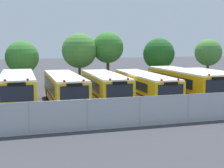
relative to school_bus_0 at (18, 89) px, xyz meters
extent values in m
plane|color=#38383D|center=(8.97, -0.17, -1.47)|extent=(160.00, 160.00, 0.00)
cube|color=yellow|center=(0.00, 0.03, -0.02)|extent=(2.60, 9.68, 2.19)
cube|color=white|center=(0.00, 0.03, 1.14)|extent=(2.55, 9.48, 0.12)
cube|color=black|center=(0.03, -4.87, -0.94)|extent=(2.59, 0.18, 0.36)
cube|color=black|center=(0.03, -4.82, 0.37)|extent=(2.08, 0.07, 1.05)
cube|color=black|center=(1.29, 0.34, 0.33)|extent=(0.09, 7.53, 0.79)
cube|color=black|center=(-1.29, 0.32, 0.33)|extent=(0.09, 7.53, 0.79)
cube|color=black|center=(0.00, 0.03, -0.46)|extent=(2.63, 9.77, 0.10)
sphere|color=red|center=(0.73, -4.65, 1.24)|extent=(0.18, 0.18, 0.18)
sphere|color=red|center=(-0.67, -4.66, 1.24)|extent=(0.18, 0.18, 0.18)
cube|color=black|center=(0.03, -4.83, 0.98)|extent=(1.14, 0.09, 0.24)
cylinder|color=black|center=(1.15, -3.40, -0.97)|extent=(0.29, 1.00, 1.00)
cylinder|color=black|center=(-1.11, -3.41, -0.97)|extent=(0.29, 1.00, 1.00)
cylinder|color=black|center=(1.11, 3.06, -0.97)|extent=(0.29, 1.00, 1.00)
cylinder|color=black|center=(-1.15, 3.05, -0.97)|extent=(0.29, 1.00, 1.00)
cube|color=yellow|center=(3.63, -0.12, -0.10)|extent=(2.52, 9.80, 2.04)
cube|color=white|center=(3.63, -0.12, 0.98)|extent=(2.47, 9.61, 0.12)
cube|color=black|center=(3.71, -5.07, -0.94)|extent=(2.41, 0.20, 0.36)
cube|color=black|center=(3.71, -5.02, 0.27)|extent=(1.94, 0.09, 0.98)
cube|color=black|center=(4.83, 0.20, 0.23)|extent=(0.16, 7.62, 0.73)
cube|color=black|center=(2.43, 0.16, 0.23)|extent=(0.16, 7.62, 0.73)
cube|color=black|center=(3.63, -0.12, -0.50)|extent=(2.54, 9.90, 0.10)
sphere|color=red|center=(4.36, -4.84, 1.08)|extent=(0.18, 0.18, 0.18)
sphere|color=red|center=(3.06, -4.86, 1.08)|extent=(0.18, 0.18, 0.18)
cube|color=black|center=(3.71, -5.03, 0.82)|extent=(1.06, 0.10, 0.24)
cylinder|color=black|center=(4.73, -3.58, -0.97)|extent=(0.30, 1.00, 1.00)
cylinder|color=black|center=(2.65, -3.62, -0.97)|extent=(0.30, 1.00, 1.00)
cylinder|color=black|center=(4.62, 2.98, -0.97)|extent=(0.30, 1.00, 1.00)
cylinder|color=black|center=(2.54, 2.95, -0.97)|extent=(0.30, 1.00, 1.00)
cube|color=yellow|center=(7.06, 0.03, -0.12)|extent=(2.53, 9.26, 2.00)
cube|color=white|center=(7.06, 0.03, 0.94)|extent=(2.48, 9.07, 0.12)
cube|color=black|center=(6.99, -4.65, -0.94)|extent=(2.43, 0.20, 0.36)
cube|color=black|center=(6.99, -4.60, 0.24)|extent=(1.96, 0.09, 0.96)
cube|color=black|center=(8.28, 0.31, 0.20)|extent=(0.15, 7.19, 0.72)
cube|color=black|center=(5.85, 0.35, 0.20)|extent=(0.15, 7.19, 0.72)
cube|color=black|center=(7.06, 0.03, -0.52)|extent=(2.56, 9.35, 0.10)
sphere|color=red|center=(7.64, -4.44, 1.04)|extent=(0.18, 0.18, 0.18)
sphere|color=red|center=(6.33, -4.42, 1.04)|extent=(0.18, 0.18, 0.18)
cube|color=black|center=(6.99, -4.61, 0.78)|extent=(1.07, 0.10, 0.24)
cylinder|color=black|center=(8.06, -3.19, -0.97)|extent=(0.30, 1.00, 1.00)
cylinder|color=black|center=(5.96, -3.16, -0.97)|extent=(0.30, 1.00, 1.00)
cylinder|color=black|center=(8.16, 2.83, -0.97)|extent=(0.30, 1.00, 1.00)
cylinder|color=black|center=(6.05, 2.86, -0.97)|extent=(0.30, 1.00, 1.00)
cube|color=yellow|center=(10.68, 0.01, -0.16)|extent=(2.48, 10.44, 1.90)
cube|color=white|center=(10.68, 0.01, 0.85)|extent=(2.43, 10.23, 0.12)
cube|color=black|center=(10.64, -5.27, -0.94)|extent=(2.46, 0.18, 0.36)
cube|color=black|center=(10.64, -5.22, 0.18)|extent=(1.98, 0.07, 0.91)
cube|color=black|center=(11.90, 0.30, 0.14)|extent=(0.09, 8.13, 0.69)
cube|color=black|center=(9.45, 0.32, 0.14)|extent=(0.09, 8.13, 0.69)
cube|color=black|center=(10.68, 0.01, -0.54)|extent=(2.50, 10.54, 0.10)
sphere|color=red|center=(11.31, -5.06, 0.95)|extent=(0.18, 0.18, 0.18)
sphere|color=red|center=(9.98, -5.05, 0.95)|extent=(0.18, 0.18, 0.18)
cube|color=black|center=(10.64, -5.23, 0.69)|extent=(1.08, 0.09, 0.24)
cylinder|color=black|center=(11.72, -3.81, -0.97)|extent=(0.29, 1.00, 1.00)
cylinder|color=black|center=(9.59, -3.80, -0.97)|extent=(0.29, 1.00, 1.00)
cylinder|color=black|center=(11.76, 3.41, -0.97)|extent=(0.29, 1.00, 1.00)
cylinder|color=black|center=(9.63, 3.43, -0.97)|extent=(0.29, 1.00, 1.00)
cube|color=#EAA80C|center=(14.32, -0.34, -0.02)|extent=(2.65, 10.28, 2.20)
cube|color=white|center=(14.32, -0.34, 1.14)|extent=(2.59, 10.07, 0.12)
cube|color=black|center=(14.37, -5.54, -0.94)|extent=(2.59, 0.19, 0.36)
cube|color=black|center=(14.37, -5.49, 0.38)|extent=(2.08, 0.08, 1.05)
cube|color=black|center=(15.61, -0.03, 0.33)|extent=(0.12, 8.00, 0.79)
cube|color=black|center=(13.03, -0.06, 0.33)|extent=(0.12, 8.00, 0.79)
cube|color=black|center=(14.32, -0.34, -0.46)|extent=(2.67, 10.38, 0.10)
sphere|color=red|center=(13.67, -5.33, 1.24)|extent=(0.18, 0.18, 0.18)
cube|color=black|center=(14.37, -5.50, 0.98)|extent=(1.14, 0.09, 0.24)
cylinder|color=black|center=(15.49, -4.06, -0.97)|extent=(0.29, 1.00, 1.00)
cylinder|color=black|center=(13.23, -4.08, -0.97)|extent=(0.29, 1.00, 1.00)
cylinder|color=black|center=(15.42, 3.00, -0.97)|extent=(0.29, 1.00, 1.00)
cylinder|color=black|center=(13.16, 2.97, -0.97)|extent=(0.29, 1.00, 1.00)
cube|color=#EAA80C|center=(17.91, -0.25, -0.15)|extent=(2.49, 9.96, 1.94)
cube|color=white|center=(17.91, -0.25, 0.88)|extent=(2.45, 9.76, 0.12)
cube|color=black|center=(16.71, 0.03, 0.16)|extent=(0.15, 7.75, 0.70)
cube|color=black|center=(17.91, -0.25, -0.53)|extent=(2.52, 10.06, 0.10)
cylinder|color=black|center=(18.91, 2.93, -0.97)|extent=(0.29, 1.00, 1.00)
cylinder|color=black|center=(16.83, 2.90, -0.97)|extent=(0.29, 1.00, 1.00)
cylinder|color=#4C3823|center=(0.39, 9.62, -0.36)|extent=(0.47, 0.47, 2.21)
sphere|color=#387A2D|center=(0.39, 9.62, 2.08)|extent=(3.57, 3.57, 3.57)
sphere|color=#387A2D|center=(0.23, 9.96, 1.88)|extent=(2.54, 2.54, 2.54)
cylinder|color=#4C3823|center=(7.04, 11.92, -0.18)|extent=(0.32, 0.32, 2.58)
sphere|color=#478438|center=(7.04, 11.92, 2.70)|extent=(4.22, 4.22, 4.22)
sphere|color=#478438|center=(6.62, 11.56, 2.44)|extent=(2.70, 2.70, 2.70)
cylinder|color=#4C3823|center=(10.60, 11.89, 0.07)|extent=(0.37, 0.37, 3.08)
sphere|color=#387A2D|center=(10.60, 11.89, 3.05)|extent=(3.84, 3.84, 3.84)
sphere|color=#387A2D|center=(11.16, 11.75, 3.52)|extent=(2.18, 2.18, 2.18)
cylinder|color=#4C3823|center=(16.28, 9.38, -0.30)|extent=(0.46, 0.46, 2.34)
sphere|color=#1E561E|center=(16.28, 9.38, 2.29)|extent=(3.78, 3.78, 3.78)
sphere|color=#1E561E|center=(17.05, 9.31, 2.27)|extent=(2.39, 2.39, 2.39)
cylinder|color=#4C3823|center=(23.63, 10.18, -0.19)|extent=(0.34, 0.34, 2.56)
sphere|color=#478438|center=(23.63, 10.18, 2.39)|extent=(3.48, 3.48, 3.48)
sphere|color=#478438|center=(23.44, 9.82, 2.20)|extent=(2.34, 2.34, 2.34)
cylinder|color=#9EA0A3|center=(0.68, -8.05, -0.53)|extent=(0.07, 0.07, 1.86)
cylinder|color=#9EA0A3|center=(3.94, -8.05, -0.53)|extent=(0.07, 0.07, 1.86)
cylinder|color=#9EA0A3|center=(7.20, -8.05, -0.53)|extent=(0.07, 0.07, 1.86)
cylinder|color=#9EA0A3|center=(10.45, -8.05, -0.53)|extent=(0.07, 0.07, 1.86)
cube|color=#ADB2B7|center=(8.83, -8.05, -0.53)|extent=(22.80, 0.02, 1.82)
cylinder|color=#9EA0A3|center=(8.83, -8.05, 0.37)|extent=(22.80, 0.04, 0.04)
cone|color=#EA5914|center=(1.38, -6.39, -1.15)|extent=(0.48, 0.48, 0.63)
camera|label=1|loc=(0.49, -25.36, 3.57)|focal=49.97mm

